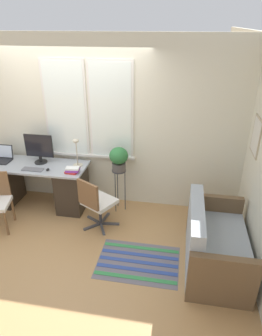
% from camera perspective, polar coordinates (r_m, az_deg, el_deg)
% --- Properties ---
extents(ground_plane, '(14.00, 14.00, 0.00)m').
position_cam_1_polar(ground_plane, '(4.95, -12.42, -9.34)').
color(ground_plane, tan).
extents(wall_back_with_window, '(9.00, 0.12, 2.70)m').
position_cam_1_polar(wall_back_with_window, '(4.94, -10.74, 8.47)').
color(wall_back_with_window, beige).
rests_on(wall_back_with_window, ground_plane).
extents(wall_right_with_picture, '(0.08, 9.00, 2.70)m').
position_cam_1_polar(wall_right_with_picture, '(4.09, 23.59, 2.75)').
color(wall_right_with_picture, beige).
rests_on(wall_right_with_picture, ground_plane).
extents(desk, '(1.68, 0.64, 0.75)m').
position_cam_1_polar(desk, '(5.21, -17.38, -2.92)').
color(desk, '#9EA3A8').
rests_on(desk, ground_plane).
extents(laptop, '(0.30, 0.27, 0.25)m').
position_cam_1_polar(laptop, '(5.37, -23.27, 1.85)').
color(laptop, black).
rests_on(laptop, desk).
extents(monitor, '(0.47, 0.21, 0.48)m').
position_cam_1_polar(monitor, '(5.01, -17.11, 3.63)').
color(monitor, black).
rests_on(monitor, desk).
extents(keyboard, '(0.33, 0.12, 0.02)m').
position_cam_1_polar(keyboard, '(4.89, -18.21, -0.25)').
color(keyboard, slate).
rests_on(keyboard, desk).
extents(mouse, '(0.05, 0.08, 0.04)m').
position_cam_1_polar(mouse, '(4.79, -15.57, -0.28)').
color(mouse, black).
rests_on(mouse, desk).
extents(desk_lamp, '(0.15, 0.15, 0.45)m').
position_cam_1_polar(desk_lamp, '(4.75, -10.34, 3.53)').
color(desk_lamp, '#BCB299').
rests_on(desk_lamp, desk).
extents(book_stack, '(0.22, 0.17, 0.09)m').
position_cam_1_polar(book_stack, '(4.63, -11.11, -0.37)').
color(book_stack, red).
rests_on(book_stack, desk).
extents(office_chair_swivel, '(0.57, 0.59, 0.83)m').
position_cam_1_polar(office_chair_swivel, '(4.45, -6.62, -6.46)').
color(office_chair_swivel, '#47474C').
rests_on(office_chair_swivel, ground_plane).
extents(couch_loveseat, '(0.73, 1.30, 0.85)m').
position_cam_1_polar(couch_loveseat, '(4.01, 15.46, -14.10)').
color(couch_loveseat, '#9EA8B2').
rests_on(couch_loveseat, ground_plane).
extents(plant_stand, '(0.22, 0.22, 0.73)m').
position_cam_1_polar(plant_stand, '(4.75, -2.28, -1.64)').
color(plant_stand, '#333338').
rests_on(plant_stand, ground_plane).
extents(potted_plant, '(0.29, 0.29, 0.37)m').
position_cam_1_polar(potted_plant, '(4.60, -2.35, 1.95)').
color(potted_plant, '#514C47').
rests_on(potted_plant, plant_stand).
extents(floor_rug_striped, '(1.05, 0.75, 0.01)m').
position_cam_1_polar(floor_rug_striped, '(4.09, 1.38, -17.47)').
color(floor_rug_striped, slate).
rests_on(floor_rug_striped, ground_plane).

